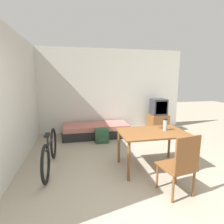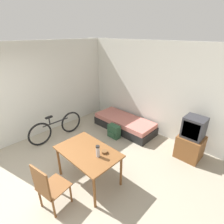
{
  "view_description": "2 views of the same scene",
  "coord_description": "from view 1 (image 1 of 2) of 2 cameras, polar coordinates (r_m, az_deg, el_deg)",
  "views": [
    {
      "loc": [
        -0.98,
        -2.11,
        1.74
      ],
      "look_at": [
        -0.09,
        2.15,
        0.92
      ],
      "focal_mm": 28.0,
      "sensor_mm": 36.0,
      "label": 1
    },
    {
      "loc": [
        2.75,
        -0.81,
        2.89
      ],
      "look_at": [
        -0.05,
        2.12,
        1.03
      ],
      "focal_mm": 28.0,
      "sensor_mm": 36.0,
      "label": 2
    }
  ],
  "objects": [
    {
      "name": "ground_plane",
      "position": [
        2.9,
        11.67,
        -26.39
      ],
      "size": [
        20.0,
        20.0,
        0.0
      ],
      "primitive_type": "plane",
      "color": "#9E937F"
    },
    {
      "name": "dining_table",
      "position": [
        3.5,
        13.03,
        -7.57
      ],
      "size": [
        1.28,
        0.82,
        0.74
      ],
      "color": "brown",
      "rests_on": "ground_plane"
    },
    {
      "name": "wall_back",
      "position": [
        5.79,
        -2.1,
        6.79
      ],
      "size": [
        5.24,
        0.06,
        2.7
      ],
      "color": "silver",
      "rests_on": "ground_plane"
    },
    {
      "name": "thermos_flask",
      "position": [
        3.58,
        16.95,
        -3.72
      ],
      "size": [
        0.08,
        0.08,
        0.24
      ],
      "color": "#B7B7BC",
      "rests_on": "dining_table"
    },
    {
      "name": "wooden_chair",
      "position": [
        2.83,
        21.69,
        -15.26
      ],
      "size": [
        0.52,
        0.52,
        0.98
      ],
      "color": "brown",
      "rests_on": "ground_plane"
    },
    {
      "name": "tv",
      "position": [
        5.98,
        14.77,
        -1.7
      ],
      "size": [
        0.57,
        0.55,
        1.11
      ],
      "color": "brown",
      "rests_on": "ground_plane"
    },
    {
      "name": "mate_bowl",
      "position": [
        3.75,
        15.89,
        -4.75
      ],
      "size": [
        0.12,
        0.12,
        0.05
      ],
      "color": "brown",
      "rests_on": "dining_table"
    },
    {
      "name": "backpack",
      "position": [
        4.88,
        -3.36,
        -7.82
      ],
      "size": [
        0.37,
        0.23,
        0.4
      ],
      "color": "#284C33",
      "rests_on": "ground_plane"
    },
    {
      "name": "wall_left",
      "position": [
        4.08,
        -28.57,
        3.9
      ],
      "size": [
        0.06,
        4.56,
        2.7
      ],
      "color": "silver",
      "rests_on": "ground_plane"
    },
    {
      "name": "daybed",
      "position": [
        5.42,
        -5.22,
        -5.95
      ],
      "size": [
        1.99,
        0.84,
        0.39
      ],
      "color": "black",
      "rests_on": "ground_plane"
    },
    {
      "name": "bicycle",
      "position": [
        3.71,
        -19.57,
        -12.06
      ],
      "size": [
        0.08,
        1.67,
        0.76
      ],
      "color": "black",
      "rests_on": "ground_plane"
    }
  ]
}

